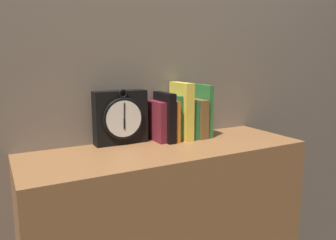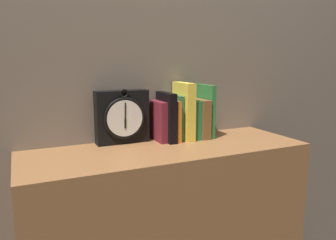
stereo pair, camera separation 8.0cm
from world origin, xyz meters
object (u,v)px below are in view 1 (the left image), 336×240
Objects in this scene: book_slot3_green at (174,117)px; book_slot7_green at (202,110)px; book_slot0_maroon at (157,121)px; book_slot1_black at (164,117)px; book_slot2_orange at (170,120)px; book_slot5_green at (188,118)px; book_slot6_brown at (196,118)px; clock at (121,117)px; book_slot4_yellow at (181,111)px.

book_slot7_green reaches higher than book_slot3_green.
book_slot0_maroon is at bearing -178.90° from book_slot3_green.
book_slot1_black is at bearing -166.53° from book_slot3_green.
book_slot5_green is at bearing 1.61° from book_slot2_orange.
book_slot2_orange is 0.13m from book_slot6_brown.
book_slot7_green is (0.38, -0.03, 0.01)m from clock.
book_slot0_maroon is 0.04m from book_slot1_black.
book_slot4_yellow is at bearing -4.76° from book_slot0_maroon.
book_slot1_black is 0.09m from book_slot4_yellow.
book_slot6_brown is at bearing -175.20° from book_slot7_green.
book_slot2_orange is at bearing -9.66° from clock.
book_slot4_yellow reaches higher than book_slot3_green.
book_slot5_green is 0.08m from book_slot7_green.
book_slot6_brown is at bearing -5.31° from book_slot3_green.
book_slot1_black is at bearing -177.28° from book_slot5_green.
book_slot7_green reaches higher than book_slot1_black.
book_slot2_orange is at bearing 179.48° from book_slot6_brown.
book_slot0_maroon is 0.19m from book_slot6_brown.
book_slot3_green is 0.07m from book_slot5_green.
clock is 1.34× the size of book_slot6_brown.
book_slot5_green is at bearing 174.21° from book_slot6_brown.
clock is 0.98× the size of book_slot7_green.
book_slot0_maroon is (0.15, -0.03, -0.02)m from clock.
book_slot0_maroon is at bearing 160.59° from book_slot1_black.
book_slot0_maroon is 0.23m from book_slot7_green.
book_slot1_black reaches higher than book_slot0_maroon.
book_slot1_black is 0.16m from book_slot6_brown.
book_slot6_brown is (0.04, -0.00, 0.00)m from book_slot5_green.
book_slot7_green is (0.11, 0.00, -0.01)m from book_slot4_yellow.
book_slot1_black reaches higher than book_slot2_orange.
book_slot4_yellow is 1.44× the size of book_slot6_brown.
book_slot3_green is at bearing 13.47° from book_slot1_black.
book_slot1_black is at bearing -179.25° from book_slot6_brown.
book_slot7_green is at bearing 4.80° from book_slot6_brown.
book_slot0_maroon and book_slot5_green have the same top height.
book_slot3_green is (0.08, 0.00, 0.01)m from book_slot0_maroon.
book_slot5_green is 0.73× the size of book_slot7_green.
clock is 0.19m from book_slot1_black.
book_slot4_yellow reaches higher than book_slot2_orange.
book_slot1_black is 1.22× the size of book_slot5_green.
book_slot1_black is (0.03, -0.01, 0.02)m from book_slot0_maroon.
book_slot0_maroon is at bearing 178.58° from book_slot7_green.
clock is at bearing 174.84° from book_slot7_green.
clock is at bearing 173.75° from book_slot5_green.
book_slot6_brown is (0.08, 0.00, -0.04)m from book_slot4_yellow.
book_slot7_green is at bearing -2.83° from book_slot3_green.
book_slot5_green is 0.99× the size of book_slot6_brown.
clock is 1.34× the size of book_slot0_maroon.
book_slot6_brown is (0.13, -0.00, -0.00)m from book_slot2_orange.
book_slot2_orange is at bearing -178.39° from book_slot5_green.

